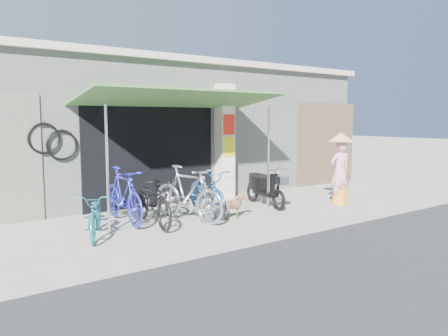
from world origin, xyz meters
TOP-DOWN VIEW (x-y plane):
  - ground at (0.00, 0.00)m, footprint 80.00×80.00m
  - bicycle_shop at (-0.00, 5.09)m, footprint 12.30×5.30m
  - shop_pillar at (0.85, 2.45)m, footprint 0.42×0.44m
  - awning at (-0.90, 1.63)m, footprint 4.60×1.88m
  - neighbour_right at (5.00, 2.59)m, footprint 2.60×0.06m
  - bike_teal at (-3.29, 0.59)m, footprint 1.13×1.63m
  - bike_blue at (-2.46, 1.34)m, footprint 0.57×1.89m
  - bike_black at (-2.07, 0.79)m, footprint 0.82×1.89m
  - bike_silver at (-1.32, 0.73)m, footprint 1.01×1.98m
  - bike_navy at (-0.62, 1.06)m, footprint 1.03×2.01m
  - street_dog at (-0.44, 0.30)m, footprint 0.63×0.33m
  - moped at (0.99, 1.00)m, footprint 0.54×1.68m
  - nun at (2.65, 0.08)m, footprint 0.64×0.64m

SIDE VIEW (x-z plane):
  - ground at x=0.00m, z-range 0.00..0.00m
  - street_dog at x=-0.44m, z-range 0.00..0.51m
  - bike_teal at x=-3.29m, z-range 0.00..0.81m
  - moped at x=0.99m, z-range -0.04..0.91m
  - bike_black at x=-2.07m, z-range 0.00..0.96m
  - bike_navy at x=-0.62m, z-range 0.00..1.00m
  - bike_blue at x=-2.46m, z-range 0.00..1.13m
  - bike_silver at x=-1.32m, z-range 0.00..1.15m
  - nun at x=2.65m, z-range -0.01..1.76m
  - neighbour_right at x=5.00m, z-range 0.00..2.60m
  - shop_pillar at x=0.85m, z-range 0.00..3.00m
  - bicycle_shop at x=0.00m, z-range 0.00..3.66m
  - awning at x=-0.90m, z-range 1.15..3.88m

